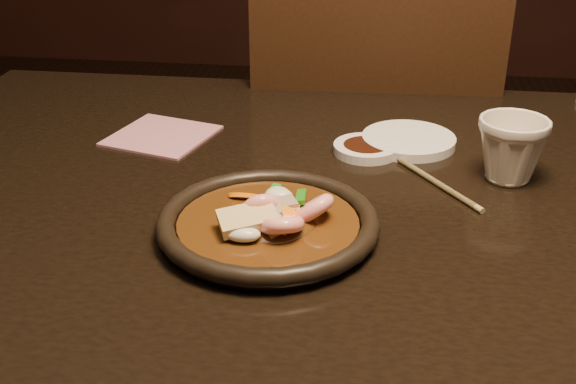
# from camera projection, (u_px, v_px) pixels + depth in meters

# --- Properties ---
(table) EXTENTS (1.60, 0.90, 0.75)m
(table) POSITION_uv_depth(u_px,v_px,m) (455.00, 259.00, 0.90)
(table) COLOR black
(table) RESTS_ON floor
(chair) EXTENTS (0.47, 0.47, 0.96)m
(chair) POSITION_uv_depth(u_px,v_px,m) (368.00, 176.00, 1.47)
(chair) COLOR black
(chair) RESTS_ON floor
(plate) EXTENTS (0.25, 0.25, 0.03)m
(plate) POSITION_uv_depth(u_px,v_px,m) (268.00, 224.00, 0.80)
(plate) COLOR black
(plate) RESTS_ON table
(stirfry) EXTENTS (0.14, 0.13, 0.05)m
(stirfry) POSITION_uv_depth(u_px,v_px,m) (270.00, 220.00, 0.80)
(stirfry) COLOR #3B200A
(stirfry) RESTS_ON plate
(soy_dish) EXTENTS (0.09, 0.09, 0.01)m
(soy_dish) POSITION_uv_depth(u_px,v_px,m) (366.00, 149.00, 1.01)
(soy_dish) COLOR silver
(soy_dish) RESTS_ON table
(saucer_left) EXTENTS (0.13, 0.13, 0.01)m
(saucer_left) POSITION_uv_depth(u_px,v_px,m) (408.00, 140.00, 1.03)
(saucer_left) COLOR silver
(saucer_left) RESTS_ON table
(tea_cup) EXTENTS (0.12, 0.11, 0.09)m
(tea_cup) POSITION_uv_depth(u_px,v_px,m) (511.00, 148.00, 0.91)
(tea_cup) COLOR beige
(tea_cup) RESTS_ON table
(chopsticks) EXTENTS (0.16, 0.22, 0.01)m
(chopsticks) POSITION_uv_depth(u_px,v_px,m) (415.00, 169.00, 0.95)
(chopsticks) COLOR tan
(chopsticks) RESTS_ON table
(napkin) EXTENTS (0.17, 0.17, 0.00)m
(napkin) POSITION_uv_depth(u_px,v_px,m) (162.00, 136.00, 1.06)
(napkin) COLOR #A36473
(napkin) RESTS_ON table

